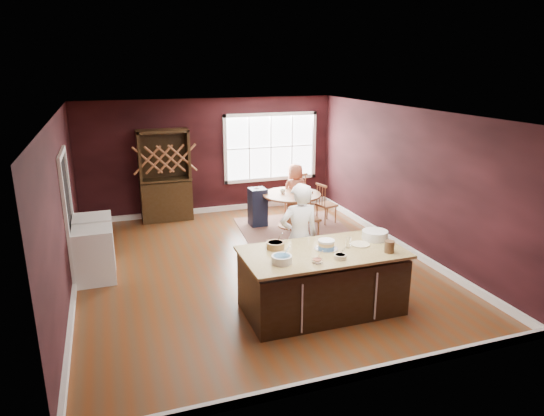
{
  "coord_description": "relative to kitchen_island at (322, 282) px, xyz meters",
  "views": [
    {
      "loc": [
        -2.29,
        -7.62,
        3.45
      ],
      "look_at": [
        0.33,
        -0.02,
        1.05
      ],
      "focal_mm": 32.0,
      "sensor_mm": 36.0,
      "label": 1
    }
  ],
  "objects": [
    {
      "name": "room_shell",
      "position": [
        -0.46,
        1.84,
        0.91
      ],
      "size": [
        7.0,
        7.0,
        7.0
      ],
      "color": "#613014",
      "rests_on": "ground"
    },
    {
      "name": "window",
      "position": [
        1.04,
        5.31,
        1.06
      ],
      "size": [
        2.36,
        0.1,
        1.66
      ],
      "primitive_type": null,
      "color": "white",
      "rests_on": "room_shell"
    },
    {
      "name": "doorway",
      "position": [
        -3.43,
        2.44,
        0.59
      ],
      "size": [
        0.08,
        1.26,
        2.13
      ],
      "primitive_type": null,
      "color": "white",
      "rests_on": "room_shell"
    },
    {
      "name": "kitchen_island",
      "position": [
        0.0,
        0.0,
        0.0
      ],
      "size": [
        2.29,
        1.2,
        0.92
      ],
      "color": "black",
      "rests_on": "ground"
    },
    {
      "name": "dining_table",
      "position": [
        0.95,
        3.65,
        0.1
      ],
      "size": [
        1.26,
        1.26,
        0.75
      ],
      "color": "brown",
      "rests_on": "ground"
    },
    {
      "name": "baker",
      "position": [
        -0.05,
        0.75,
        0.43
      ],
      "size": [
        0.64,
        0.43,
        1.73
      ],
      "primitive_type": "imported",
      "rotation": [
        0.0,
        0.0,
        3.11
      ],
      "color": "white",
      "rests_on": "ground"
    },
    {
      "name": "layer_cake",
      "position": [
        0.07,
        0.05,
        0.55
      ],
      "size": [
        0.33,
        0.33,
        0.13
      ],
      "primitive_type": null,
      "color": "white",
      "rests_on": "kitchen_island"
    },
    {
      "name": "bowl_blue",
      "position": [
        -0.7,
        -0.22,
        0.53
      ],
      "size": [
        0.28,
        0.28,
        0.11
      ],
      "primitive_type": "cylinder",
      "color": "silver",
      "rests_on": "kitchen_island"
    },
    {
      "name": "bowl_yellow",
      "position": [
        -0.6,
        0.3,
        0.53
      ],
      "size": [
        0.26,
        0.26,
        0.1
      ],
      "primitive_type": "cylinder",
      "color": "olive",
      "rests_on": "kitchen_island"
    },
    {
      "name": "bowl_pink",
      "position": [
        -0.25,
        -0.37,
        0.51
      ],
      "size": [
        0.15,
        0.15,
        0.05
      ],
      "primitive_type": "cylinder",
      "color": "silver",
      "rests_on": "kitchen_island"
    },
    {
      "name": "bowl_olive",
      "position": [
        0.1,
        -0.35,
        0.51
      ],
      "size": [
        0.17,
        0.17,
        0.06
      ],
      "primitive_type": "cylinder",
      "color": "beige",
      "rests_on": "kitchen_island"
    },
    {
      "name": "drinking_glass",
      "position": [
        0.4,
        -0.01,
        0.56
      ],
      "size": [
        0.08,
        0.08,
        0.16
      ],
      "primitive_type": "cylinder",
      "color": "white",
      "rests_on": "kitchen_island"
    },
    {
      "name": "dinner_plate",
      "position": [
        0.61,
        0.03,
        0.49
      ],
      "size": [
        0.28,
        0.28,
        0.02
      ],
      "primitive_type": "cylinder",
      "color": "beige",
      "rests_on": "kitchen_island"
    },
    {
      "name": "white_tub",
      "position": [
        0.94,
        0.18,
        0.55
      ],
      "size": [
        0.38,
        0.38,
        0.13
      ],
      "primitive_type": "cylinder",
      "color": "white",
      "rests_on": "kitchen_island"
    },
    {
      "name": "stoneware_crock",
      "position": [
        0.85,
        -0.35,
        0.56
      ],
      "size": [
        0.14,
        0.14,
        0.17
      ],
      "primitive_type": "cylinder",
      "color": "#44331F",
      "rests_on": "kitchen_island"
    },
    {
      "name": "rug",
      "position": [
        0.95,
        3.65,
        -0.43
      ],
      "size": [
        2.42,
        1.94,
        0.01
      ],
      "primitive_type": "cube",
      "rotation": [
        0.0,
        0.0,
        -0.08
      ],
      "color": "brown",
      "rests_on": "ground"
    },
    {
      "name": "chair_east",
      "position": [
        1.8,
        3.66,
        0.02
      ],
      "size": [
        0.45,
        0.47,
        0.93
      ],
      "primitive_type": null,
      "rotation": [
        0.0,
        0.0,
        1.81
      ],
      "color": "brown",
      "rests_on": "ground"
    },
    {
      "name": "chair_south",
      "position": [
        0.98,
        2.79,
        0.05
      ],
      "size": [
        0.44,
        0.43,
        0.97
      ],
      "primitive_type": null,
      "rotation": [
        0.0,
        0.0,
        0.1
      ],
      "color": "brown",
      "rests_on": "ground"
    },
    {
      "name": "chair_north",
      "position": [
        1.36,
        4.46,
        0.08
      ],
      "size": [
        0.51,
        0.5,
        1.04
      ],
      "primitive_type": null,
      "rotation": [
        0.0,
        0.0,
        3.35
      ],
      "color": "brown",
      "rests_on": "ground"
    },
    {
      "name": "seated_woman",
      "position": [
        1.23,
        4.15,
        0.21
      ],
      "size": [
        0.68,
        0.48,
        1.29
      ],
      "primitive_type": "imported",
      "rotation": [
        0.0,
        0.0,
        3.26
      ],
      "color": "#BC6344",
      "rests_on": "ground"
    },
    {
      "name": "high_chair",
      "position": [
        0.28,
        3.97,
        0.0
      ],
      "size": [
        0.37,
        0.37,
        0.88
      ],
      "primitive_type": null,
      "rotation": [
        0.0,
        0.0,
        0.05
      ],
      "color": "black",
      "rests_on": "ground"
    },
    {
      "name": "toddler",
      "position": [
        0.2,
        4.0,
        0.37
      ],
      "size": [
        0.18,
        0.14,
        0.26
      ],
      "primitive_type": null,
      "color": "#8CA5BF",
      "rests_on": "high_chair"
    },
    {
      "name": "table_plate",
      "position": [
        1.18,
        3.54,
        0.32
      ],
      "size": [
        0.19,
        0.19,
        0.01
      ],
      "primitive_type": "cylinder",
      "color": "beige",
      "rests_on": "dining_table"
    },
    {
      "name": "table_cup",
      "position": [
        0.78,
        3.75,
        0.36
      ],
      "size": [
        0.13,
        0.13,
        0.09
      ],
      "primitive_type": "imported",
      "rotation": [
        0.0,
        0.0,
        0.12
      ],
      "color": "white",
      "rests_on": "dining_table"
    },
    {
      "name": "hutch",
      "position": [
        -1.56,
        5.06,
        0.59
      ],
      "size": [
        1.13,
        0.47,
        2.07
      ],
      "primitive_type": "cube",
      "color": "#392012",
      "rests_on": "ground"
    },
    {
      "name": "washer",
      "position": [
        -3.1,
        2.12,
        0.01
      ],
      "size": [
        0.62,
        0.6,
        0.9
      ],
      "primitive_type": "cube",
      "color": "white",
      "rests_on": "ground"
    },
    {
      "name": "dryer",
      "position": [
        -3.1,
        2.76,
        0.02
      ],
      "size": [
        0.64,
        0.62,
        0.92
      ],
      "primitive_type": "cube",
      "color": "silver",
      "rests_on": "ground"
    }
  ]
}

